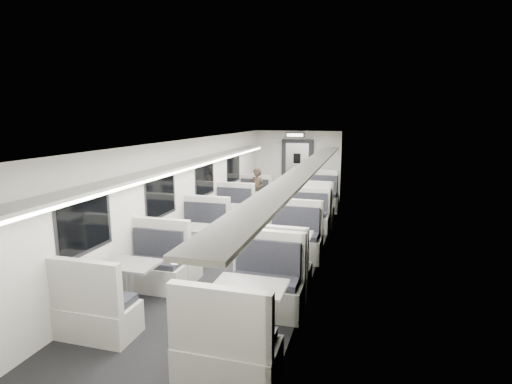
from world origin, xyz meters
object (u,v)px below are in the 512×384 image
Objects in this scene: booth_left_c at (187,244)px; booth_right_d at (249,313)px; booth_right_b at (304,224)px; vestibule_door at (297,170)px; booth_left_b at (223,220)px; booth_left_d at (130,285)px; passenger at (257,191)px; booth_left_a at (247,203)px; booth_right_c at (286,253)px; booth_right_a at (316,204)px; exit_sign at (295,135)px.

booth_left_c is 0.97× the size of booth_right_d.
booth_right_b is 4.81m from vestibule_door.
booth_left_b is 1.03× the size of vestibule_door.
booth_left_c reaches higher than booth_left_d.
booth_right_b is at bearing -29.10° from passenger.
booth_left_a is 4.54m from booth_right_c.
booth_right_a is 2.75m from vestibule_door.
booth_left_d is 4.66m from booth_right_b.
booth_left_b is 1.06× the size of booth_right_b.
booth_left_d is 6.34m from passenger.
booth_right_c is at bearing -63.88° from booth_left_a.
booth_right_c reaches higher than booth_left_a.
booth_right_d is at bearing -83.48° from exit_sign.
booth_left_d is 2.82m from booth_right_c.
booth_right_d is at bearing -54.11° from passenger.
exit_sign is (0.76, 2.04, 1.58)m from passenger.
exit_sign is (-1.00, 4.17, 1.91)m from booth_right_b.
booth_left_a is at bearing -110.38° from passenger.
booth_left_a is at bearing -171.25° from booth_right_a.
booth_right_a is at bearing -68.11° from vestibule_door.
passenger is (0.24, 4.32, 0.30)m from booth_left_c.
booth_left_b is 2.35m from passenger.
booth_left_b reaches higher than booth_left_d.
booth_right_a is 1.67× the size of passenger.
booth_right_c is at bearing -90.00° from booth_right_a.
booth_right_d reaches higher than booth_right_c.
booth_right_c reaches higher than booth_left_c.
vestibule_door is (-1.00, 2.49, 0.62)m from booth_right_a.
vestibule_door reaches higher than passenger.
passenger is (-1.76, -0.04, 0.28)m from booth_right_a.
vestibule_door reaches higher than booth_right_b.
exit_sign is (0.00, -0.49, 1.24)m from vestibule_door.
booth_left_b is at bearing 134.58° from booth_right_c.
booth_left_a is 3.05m from vestibule_door.
booth_right_c reaches higher than booth_left_b.
exit_sign is (-1.00, 8.75, 1.87)m from booth_right_d.
exit_sign reaches higher than booth_right_b.
booth_right_d is at bearing -10.85° from booth_left_d.
booth_left_d is at bearing -107.43° from booth_right_a.
booth_left_d is 0.91× the size of booth_right_a.
booth_left_d is at bearing -115.44° from booth_right_b.
passenger reaches higher than booth_right_b.
exit_sign is at bearing 66.58° from booth_left_a.
booth_right_d is (2.00, -4.40, 0.02)m from booth_left_b.
passenger reaches higher than booth_left_d.
booth_left_a is 2.02m from booth_right_a.
exit_sign is at bearing 103.50° from booth_right_b.
booth_left_b is at bearing -74.64° from passenger.
booth_right_d is at bearing -90.00° from booth_right_b.
passenger is (0.24, 6.33, 0.32)m from booth_left_d.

